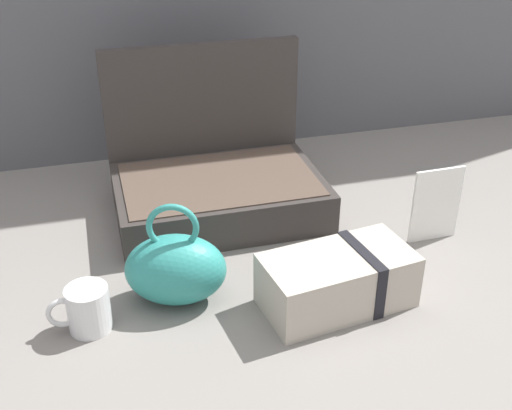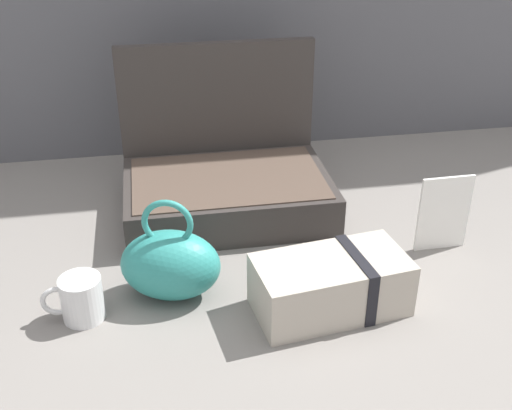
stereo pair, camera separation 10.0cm
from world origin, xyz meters
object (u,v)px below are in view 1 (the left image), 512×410
object	(u,v)px
open_suitcase	(216,178)
teal_pouch_handbag	(176,268)
info_card_left	(436,205)
coffee_mug	(87,309)
cream_toiletry_bag	(339,280)

from	to	relation	value
open_suitcase	teal_pouch_handbag	world-z (taller)	open_suitcase
info_card_left	coffee_mug	bearing A→B (deg)	-172.71
open_suitcase	coffee_mug	xyz separation A→B (m)	(-0.30, -0.36, -0.03)
open_suitcase	info_card_left	size ratio (longest dim) A/B	2.78
info_card_left	teal_pouch_handbag	bearing A→B (deg)	-174.37
cream_toiletry_bag	info_card_left	xyz separation A→B (m)	(0.27, 0.15, 0.03)
teal_pouch_handbag	info_card_left	distance (m)	0.55
teal_pouch_handbag	coffee_mug	xyz separation A→B (m)	(-0.16, -0.04, -0.03)
coffee_mug	info_card_left	size ratio (longest dim) A/B	0.66
coffee_mug	cream_toiletry_bag	bearing A→B (deg)	-6.37
cream_toiletry_bag	coffee_mug	distance (m)	0.44
teal_pouch_handbag	coffee_mug	world-z (taller)	teal_pouch_handbag
open_suitcase	cream_toiletry_bag	distance (m)	0.43
teal_pouch_handbag	cream_toiletry_bag	bearing A→B (deg)	-17.66
open_suitcase	coffee_mug	bearing A→B (deg)	-130.14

